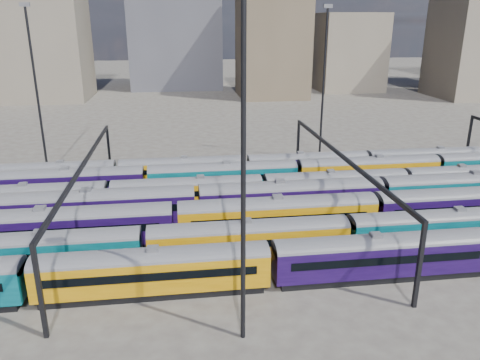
{
  "coord_description": "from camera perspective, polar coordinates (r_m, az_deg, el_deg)",
  "views": [
    {
      "loc": [
        -9.28,
        -51.92,
        23.11
      ],
      "look_at": [
        -1.37,
        6.46,
        3.0
      ],
      "focal_mm": 35.0,
      "sensor_mm": 36.0,
      "label": 1
    }
  ],
  "objects": [
    {
      "name": "ground",
      "position": [
        57.58,
        2.22,
        -4.83
      ],
      "size": [
        500.0,
        500.0,
        0.0
      ],
      "primitive_type": "plane",
      "color": "#47423C",
      "rests_on": "ground"
    },
    {
      "name": "gantry_2",
      "position": [
        57.74,
        12.14,
        2.0
      ],
      "size": [
        0.35,
        40.35,
        8.03
      ],
      "color": "black",
      "rests_on": "ground"
    },
    {
      "name": "rake_2",
      "position": [
        51.08,
        -7.92,
        -4.63
      ],
      "size": [
        135.04,
        3.29,
        5.56
      ],
      "color": "black",
      "rests_on": "ground"
    },
    {
      "name": "mast_3",
      "position": [
        80.23,
        10.18,
        12.02
      ],
      "size": [
        1.4,
        0.5,
        25.6
      ],
      "color": "black",
      "rests_on": "ground"
    },
    {
      "name": "rake_1",
      "position": [
        49.61,
        13.03,
        -6.02
      ],
      "size": [
        123.33,
        3.01,
        5.06
      ],
      "color": "black",
      "rests_on": "ground"
    },
    {
      "name": "rake_6",
      "position": [
        70.62,
        -14.75,
        1.2
      ],
      "size": [
        114.0,
        2.78,
        4.67
      ],
      "color": "black",
      "rests_on": "ground"
    },
    {
      "name": "rake_4",
      "position": [
        60.53,
        -6.44,
        -1.14
      ],
      "size": [
        98.17,
        2.88,
        4.84
      ],
      "color": "black",
      "rests_on": "ground"
    },
    {
      "name": "rake_0",
      "position": [
        42.9,
        3.78,
        -9.6
      ],
      "size": [
        125.39,
        3.06,
        5.15
      ],
      "color": "black",
      "rests_on": "ground"
    },
    {
      "name": "mast_1",
      "position": [
        77.31,
        -23.62,
        10.52
      ],
      "size": [
        1.4,
        0.5,
        25.6
      ],
      "color": "black",
      "rests_on": "ground"
    },
    {
      "name": "gantry_1",
      "position": [
        55.47,
        -18.49,
        0.73
      ],
      "size": [
        0.35,
        40.35,
        8.03
      ],
      "color": "black",
      "rests_on": "ground"
    },
    {
      "name": "rake_5",
      "position": [
        67.27,
        6.96,
        1.08
      ],
      "size": [
        127.07,
        3.1,
        5.22
      ],
      "color": "black",
      "rests_on": "ground"
    },
    {
      "name": "rake_3",
      "position": [
        55.72,
        -5.3,
        -2.43
      ],
      "size": [
        137.07,
        3.34,
        5.64
      ],
      "color": "black",
      "rests_on": "ground"
    },
    {
      "name": "mast_2",
      "position": [
        31.58,
        0.41,
        2.02
      ],
      "size": [
        1.4,
        0.5,
        25.6
      ],
      "color": "black",
      "rests_on": "ground"
    }
  ]
}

